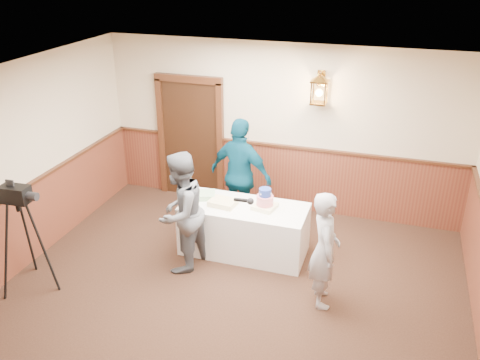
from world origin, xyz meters
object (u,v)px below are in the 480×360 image
Objects in this scene: tiered_cake at (265,201)px; sheet_cake_green at (204,195)px; baker at (324,250)px; assistant_p at (241,175)px; tv_camera_rig at (25,243)px; sheet_cake_yellow at (223,203)px; interviewer at (180,213)px; display_table at (244,229)px.

tiered_cake is 1.07× the size of sheet_cake_green.
sheet_cake_green is at bearing 48.08° from baker.
assistant_p is 3.19m from tv_camera_rig.
interviewer reaches higher than sheet_cake_yellow.
baker is at bearing -25.68° from sheet_cake_yellow.
sheet_cake_green is 2.13m from baker.
interviewer is 1.17× the size of tv_camera_rig.
sheet_cake_yellow is 0.22× the size of interviewer.
assistant_p is at bearing 111.53° from display_table.
tv_camera_rig is (-1.77, -1.75, -0.13)m from sheet_cake_green.
baker reaches higher than tv_camera_rig.
tv_camera_rig is at bearing -142.79° from sheet_cake_yellow.
tiered_cake is 1.30m from baker.
interviewer is 2.01m from tv_camera_rig.
sheet_cake_green is at bearing -174.54° from interviewer.
assistant_p is (-0.27, 0.68, 0.53)m from display_table.
sheet_cake_green is 0.23× the size of tv_camera_rig.
assistant_p is 1.24× the size of tv_camera_rig.
assistant_p reaches higher than tv_camera_rig.
sheet_cake_green is (-0.95, 0.05, -0.08)m from tiered_cake.
interviewer is at bearing 27.52° from tv_camera_rig.
display_table is 5.03× the size of tiered_cake.
tv_camera_rig reaches higher than display_table.
baker is 1.04× the size of tv_camera_rig.
tv_camera_rig is (-3.70, -0.85, -0.11)m from baker.
interviewer reaches higher than sheet_cake_green.
tv_camera_rig is at bearing -135.34° from sheet_cake_green.
assistant_p is at bearing 171.12° from interviewer.
baker is (1.58, -0.76, -0.02)m from sheet_cake_yellow.
tv_camera_rig is at bearing 85.95° from baker.
tiered_cake is at bearing 145.70° from assistant_p.
sheet_cake_yellow is 0.25× the size of tv_camera_rig.
display_table is at bearing 31.00° from tv_camera_rig.
tiered_cake is at bearing 132.97° from interviewer.
sheet_cake_yellow is 1.11× the size of sheet_cake_green.
sheet_cake_yellow reaches higher than display_table.
tiered_cake is 0.86m from assistant_p.
sheet_cake_yellow is 0.71m from interviewer.
interviewer is at bearing -94.06° from sheet_cake_green.
interviewer reaches higher than display_table.
sheet_cake_green is 2.49m from tv_camera_rig.
baker is 0.84× the size of assistant_p.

